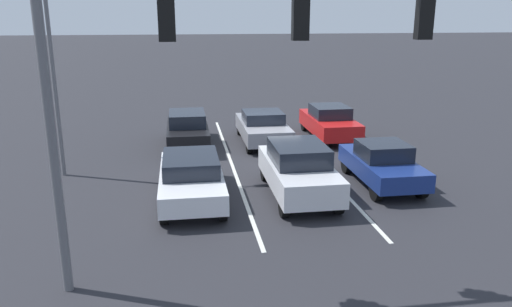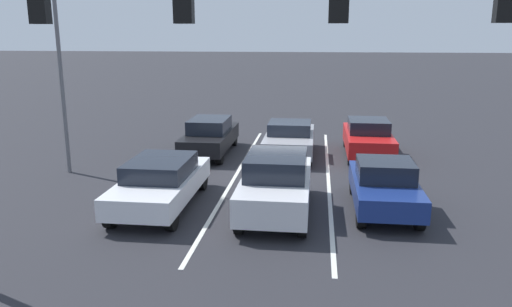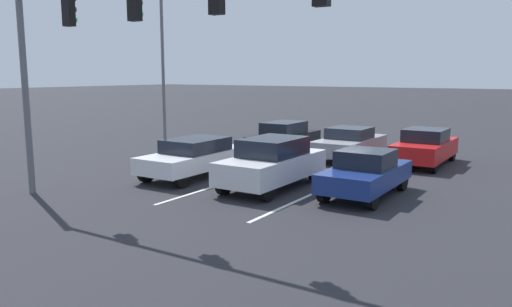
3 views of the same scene
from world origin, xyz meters
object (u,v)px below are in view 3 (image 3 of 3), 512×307
car_white_rightlane_front (196,156)px  car_black_rightlane_second (284,137)px  car_navy_leftlane_front (366,173)px  traffic_signal_gantry (119,26)px  car_silver_midlane_front (272,162)px  car_red_leftlane_second (425,147)px  car_gray_midlane_second (350,143)px  street_lamp_right_shoulder (166,54)px

car_white_rightlane_front → car_black_rightlane_second: size_ratio=1.04×
car_navy_leftlane_front → car_black_rightlane_second: size_ratio=0.89×
car_black_rightlane_second → traffic_signal_gantry: size_ratio=0.38×
car_silver_midlane_front → car_black_rightlane_second: 7.47m
car_red_leftlane_second → car_black_rightlane_second: bearing=3.9°
car_white_rightlane_front → car_red_leftlane_second: size_ratio=1.07×
car_black_rightlane_second → car_silver_midlane_front: bearing=116.4°
car_navy_leftlane_front → car_gray_midlane_second: car_navy_leftlane_front is taller
car_black_rightlane_second → car_red_leftlane_second: (-6.49, -0.44, -0.01)m
car_gray_midlane_second → traffic_signal_gantry: traffic_signal_gantry is taller
traffic_signal_gantry → street_lamp_right_shoulder: bearing=-54.3°
car_gray_midlane_second → street_lamp_right_shoulder: bearing=24.9°
car_silver_midlane_front → street_lamp_right_shoulder: size_ratio=0.55×
street_lamp_right_shoulder → car_black_rightlane_second: bearing=-141.0°
car_white_rightlane_front → car_navy_leftlane_front: car_navy_leftlane_front is taller
car_silver_midlane_front → car_navy_leftlane_front: (-3.01, -0.57, -0.12)m
car_gray_midlane_second → street_lamp_right_shoulder: street_lamp_right_shoulder is taller
car_white_rightlane_front → car_red_leftlane_second: (-6.52, -7.03, 0.00)m
car_silver_midlane_front → traffic_signal_gantry: 6.55m
car_navy_leftlane_front → traffic_signal_gantry: (4.83, 5.32, 4.25)m
car_black_rightlane_second → street_lamp_right_shoulder: (4.25, 3.44, 3.86)m
car_white_rightlane_front → street_lamp_right_shoulder: size_ratio=0.58×
car_silver_midlane_front → car_navy_leftlane_front: car_silver_midlane_front is taller
car_silver_midlane_front → traffic_signal_gantry: traffic_signal_gantry is taller
traffic_signal_gantry → car_white_rightlane_front: bearing=-72.5°
car_red_leftlane_second → street_lamp_right_shoulder: 12.06m
car_white_rightlane_front → street_lamp_right_shoulder: street_lamp_right_shoulder is taller
traffic_signal_gantry → street_lamp_right_shoulder: (5.75, -8.00, -0.35)m
car_navy_leftlane_front → car_gray_midlane_second: 6.88m
car_white_rightlane_front → car_gray_midlane_second: bearing=-116.6°
car_white_rightlane_front → car_black_rightlane_second: car_black_rightlane_second is taller
car_navy_leftlane_front → car_silver_midlane_front: bearing=10.7°
car_gray_midlane_second → street_lamp_right_shoulder: size_ratio=0.55×
car_silver_midlane_front → car_red_leftlane_second: size_ratio=1.02×
car_red_leftlane_second → street_lamp_right_shoulder: bearing=19.9°
car_navy_leftlane_front → car_red_leftlane_second: 6.56m
car_silver_midlane_front → car_red_leftlane_second: 7.80m
car_black_rightlane_second → car_red_leftlane_second: car_red_leftlane_second is taller
car_white_rightlane_front → car_gray_midlane_second: car_gray_midlane_second is taller
car_silver_midlane_front → car_white_rightlane_front: 3.35m
car_white_rightlane_front → car_black_rightlane_second: 6.59m
car_black_rightlane_second → car_gray_midlane_second: 3.31m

